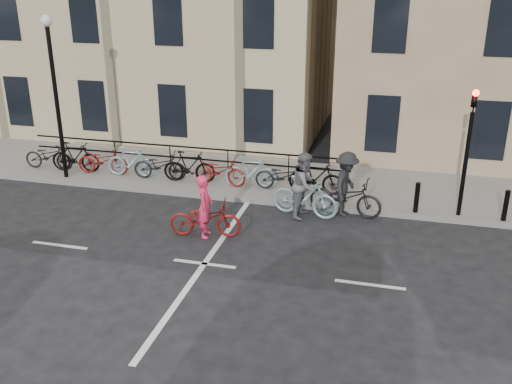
% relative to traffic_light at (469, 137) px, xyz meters
% --- Properties ---
extents(ground, '(120.00, 120.00, 0.00)m').
position_rel_traffic_light_xyz_m(ground, '(-6.20, -4.34, -2.45)').
color(ground, black).
rests_on(ground, ground).
extents(sidewalk, '(46.00, 4.00, 0.15)m').
position_rel_traffic_light_xyz_m(sidewalk, '(-10.20, 1.66, -2.38)').
color(sidewalk, slate).
rests_on(sidewalk, ground).
extents(building_west, '(20.00, 10.00, 10.00)m').
position_rel_traffic_light_xyz_m(building_west, '(-15.20, 8.66, 2.70)').
color(building_west, '#CBB889').
rests_on(building_west, sidewalk).
extents(traffic_light, '(0.18, 0.30, 3.90)m').
position_rel_traffic_light_xyz_m(traffic_light, '(0.00, 0.00, 0.00)').
color(traffic_light, black).
rests_on(traffic_light, sidewalk).
extents(lamp_post, '(0.36, 0.36, 5.28)m').
position_rel_traffic_light_xyz_m(lamp_post, '(-12.70, 0.06, 1.04)').
color(lamp_post, black).
rests_on(lamp_post, sidewalk).
extents(bollard_east, '(0.14, 0.14, 0.90)m').
position_rel_traffic_light_xyz_m(bollard_east, '(-1.20, -0.09, -1.85)').
color(bollard_east, black).
rests_on(bollard_east, sidewalk).
extents(bollard_west, '(0.14, 0.14, 0.90)m').
position_rel_traffic_light_xyz_m(bollard_west, '(1.20, -0.09, -1.85)').
color(bollard_west, black).
rests_on(bollard_west, sidewalk).
extents(parked_bikes, '(11.45, 1.23, 1.05)m').
position_rel_traffic_light_xyz_m(parked_bikes, '(-9.02, 0.70, -1.81)').
color(parked_bikes, black).
rests_on(parked_bikes, sidewalk).
extents(cyclist_pink, '(2.02, 0.99, 1.72)m').
position_rel_traffic_light_xyz_m(cyclist_pink, '(-6.69, -2.82, -1.86)').
color(cyclist_pink, maroon).
rests_on(cyclist_pink, ground).
extents(cyclist_grey, '(2.07, 1.05, 1.93)m').
position_rel_traffic_light_xyz_m(cyclist_grey, '(-4.34, -0.84, -1.67)').
color(cyclist_grey, '#8AAEB5').
rests_on(cyclist_grey, ground).
extents(cyclist_dark, '(2.24, 1.34, 1.91)m').
position_rel_traffic_light_xyz_m(cyclist_dark, '(-3.21, -0.44, -1.70)').
color(cyclist_dark, black).
rests_on(cyclist_dark, ground).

